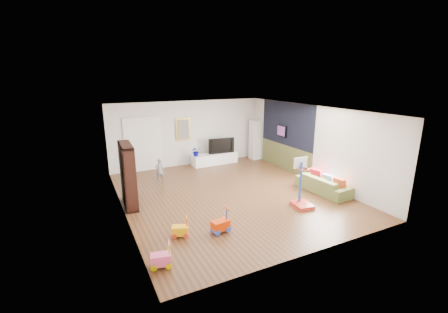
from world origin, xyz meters
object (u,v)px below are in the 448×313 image
bookshelf (128,175)px  basketball_hoop (304,183)px  sofa (323,185)px  media_console (215,159)px

bookshelf → basketball_hoop: bearing=-25.8°
sofa → basketball_hoop: bearing=109.8°
basketball_hoop → sofa: bearing=31.3°
media_console → basketball_hoop: basketball_hoop is taller
media_console → sofa: 4.87m
media_console → sofa: sofa is taller
bookshelf → basketball_hoop: bookshelf is taller
bookshelf → basketball_hoop: size_ratio=1.27×
media_console → sofa: size_ratio=1.09×
basketball_hoop → media_console: bearing=102.6°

